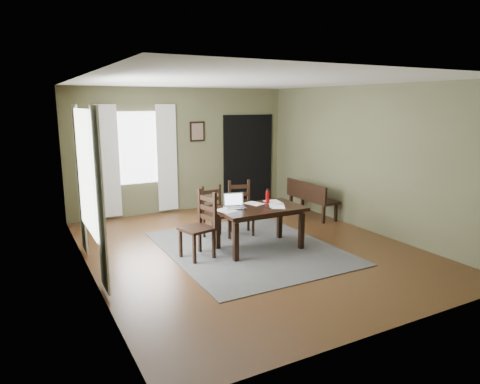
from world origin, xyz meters
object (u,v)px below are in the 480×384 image
chair_back_right (241,208)px  laptop (234,204)px  chair_back_left (215,213)px  water_bottle (268,197)px  dining_table (260,212)px  chair_end (200,226)px  bench (310,196)px

chair_back_right → laptop: 0.93m
chair_back_left → water_bottle: (0.66, -0.69, 0.37)m
chair_back_left → dining_table: bearing=-70.5°
dining_table → chair_back_right: (0.14, 0.90, -0.15)m
chair_end → chair_back_left: (0.62, 0.78, -0.05)m
chair_end → water_bottle: 1.33m
chair_back_left → laptop: bearing=-92.4°
chair_back_left → bench: (2.41, 0.41, -0.01)m
dining_table → water_bottle: bearing=35.9°
bench → water_bottle: bearing=122.1°
laptop → chair_back_right: bearing=69.0°
chair_end → water_bottle: bearing=81.0°
chair_back_right → bench: size_ratio=0.73×
chair_back_left → chair_back_right: bearing=-2.4°
bench → dining_table: bearing=122.6°
chair_back_left → water_bottle: bearing=-50.5°
dining_table → chair_back_right: chair_back_right is taller
dining_table → chair_end: bearing=174.5°
dining_table → chair_back_left: bearing=114.4°
dining_table → bench: size_ratio=1.07×
dining_table → chair_end: chair_end is taller
chair_back_right → water_bottle: chair_back_right is taller
dining_table → chair_back_left: 0.98m
dining_table → bench: bearing=32.8°
chair_back_right → laptop: (-0.51, -0.72, 0.29)m
chair_back_right → bench: chair_back_right is taller
chair_back_left → bench: bearing=5.0°
chair_back_left → laptop: (0.03, -0.70, 0.31)m
dining_table → chair_back_left: (-0.39, 0.88, -0.17)m
laptop → water_bottle: 0.64m
chair_back_left → water_bottle: size_ratio=3.80×
chair_back_left → water_bottle: 1.02m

